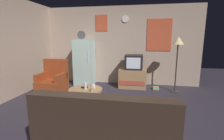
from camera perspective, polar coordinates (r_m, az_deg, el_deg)
The scene contains 14 objects.
ground_plane at distance 3.57m, azimuth -3.10°, elevation -14.68°, with size 12.00×12.00×0.00m, color #2D2833.
wall_with_art at distance 5.63m, azimuth 2.70°, elevation 8.39°, with size 5.20×0.12×2.57m.
fridge at distance 5.59m, azimuth -9.46°, elevation 2.73°, with size 0.60×0.62×1.77m.
tv_stand at distance 5.25m, azimuth 7.12°, elevation -2.83°, with size 0.84×0.53×0.59m.
crt_tv at distance 5.15m, azimuth 7.56°, elevation 2.75°, with size 0.54×0.51×0.44m.
standing_lamp at distance 4.97m, azimuth 21.84°, elevation 8.07°, with size 0.32×0.32×1.59m.
coffee_table at distance 3.68m, azimuth -9.01°, elevation -10.00°, with size 0.72×0.72×0.47m.
wine_glass at distance 3.54m, azimuth -9.15°, elevation -5.52°, with size 0.05×0.05×0.15m, color silver.
mug_ceramic_white at distance 3.63m, azimuth -6.43°, elevation -5.53°, with size 0.08×0.08×0.09m, color silver.
mug_ceramic_tan at distance 3.41m, azimuth -6.89°, elevation -6.63°, with size 0.08×0.08×0.09m, color tan.
remote_control at distance 3.69m, azimuth -9.54°, elevation -5.89°, with size 0.15×0.04×0.02m, color black.
armchair at distance 4.90m, azimuth -19.71°, elevation -3.93°, with size 0.68×0.68×0.96m.
couch at distance 2.30m, azimuth -2.09°, elevation -21.52°, with size 1.70×0.80×0.92m.
book_stack at distance 5.23m, azimuth 14.91°, elevation -6.05°, with size 0.18×0.17×0.09m.
Camera 1 is at (0.76, -3.13, 1.55)m, focal length 26.46 mm.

